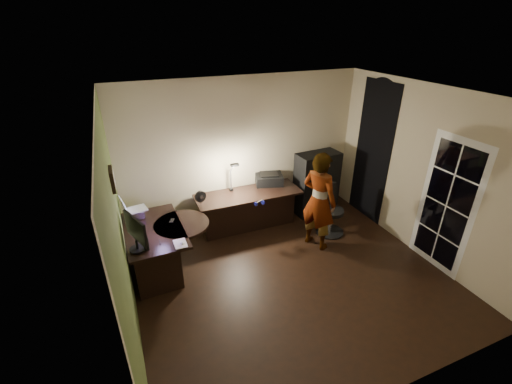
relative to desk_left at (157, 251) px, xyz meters
name	(u,v)px	position (x,y,z in m)	size (l,w,h in m)	color
floor	(292,278)	(1.83, -0.93, -0.39)	(4.50, 4.00, 0.01)	black
ceiling	(303,97)	(1.83, -0.93, 2.32)	(4.50, 4.00, 0.01)	silver
wall_back	(243,152)	(1.83, 1.07, 0.96)	(4.50, 0.01, 2.70)	#BAAC8A
wall_front	(409,300)	(1.83, -2.94, 0.96)	(4.50, 0.01, 2.70)	#BAAC8A
wall_left	(119,236)	(-0.42, -0.93, 0.96)	(0.01, 4.00, 2.70)	#BAAC8A
wall_right	(423,173)	(4.08, -0.93, 0.96)	(0.01, 4.00, 2.70)	#BAAC8A
green_wall_overlay	(120,235)	(-0.41, -0.93, 0.96)	(0.00, 4.00, 2.70)	#4D612B
arched_doorway	(373,153)	(4.07, 0.22, 0.91)	(0.01, 0.90, 2.60)	black
french_door	(446,206)	(4.07, -1.48, 0.66)	(0.02, 0.92, 2.10)	white
framed_picture	(112,179)	(-0.39, -0.48, 1.46)	(0.04, 0.30, 0.25)	black
desk_left	(157,251)	(0.00, 0.00, 0.00)	(0.83, 1.34, 0.77)	black
desk_right	(249,210)	(1.75, 0.64, -0.03)	(1.91, 0.67, 0.72)	black
cabinet	(316,183)	(3.21, 0.69, 0.24)	(0.83, 0.42, 1.25)	black
laptop_stand	(136,213)	(-0.19, 0.45, 0.45)	(0.26, 0.22, 0.11)	silver
laptop	(134,203)	(-0.19, 0.45, 0.63)	(0.35, 0.33, 0.24)	silver
monitor	(136,238)	(-0.26, -0.45, 0.58)	(0.11, 0.54, 0.36)	black
mouse	(182,243)	(0.31, -0.55, 0.42)	(0.06, 0.08, 0.03)	silver
phone	(172,220)	(0.29, 0.11, 0.40)	(0.06, 0.11, 0.01)	black
pen	(160,242)	(0.04, -0.40, 0.40)	(0.01, 0.12, 0.01)	black
speaker	(146,243)	(-0.15, -0.49, 0.49)	(0.07, 0.07, 0.19)	black
notepad	(180,244)	(0.29, -0.54, 0.41)	(0.17, 0.23, 0.01)	silver
desk_fan	(201,199)	(0.84, 0.51, 0.46)	(0.19, 0.11, 0.30)	black
headphones	(259,203)	(1.78, 0.19, 0.35)	(0.17, 0.07, 0.08)	navy
printer	(269,179)	(2.26, 0.87, 0.42)	(0.50, 0.39, 0.22)	black
desk_lamp	(231,175)	(1.50, 0.86, 0.65)	(0.16, 0.30, 0.67)	black
office_chair	(332,211)	(3.06, -0.10, 0.06)	(0.50, 0.50, 0.90)	black
person	(319,201)	(2.62, -0.31, 0.46)	(0.61, 0.40, 1.70)	#D8A88C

